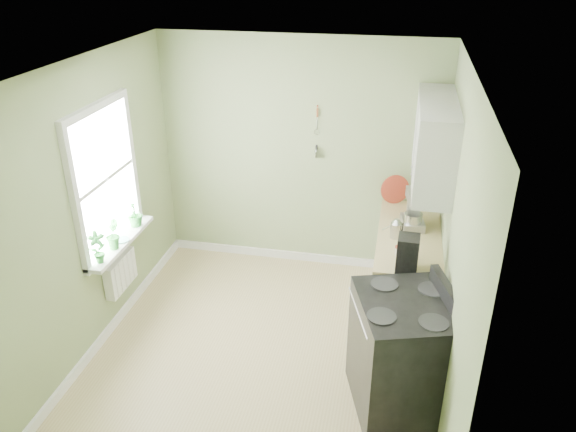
% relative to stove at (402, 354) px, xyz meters
% --- Properties ---
extents(floor, '(3.20, 3.60, 0.02)m').
position_rel_stove_xyz_m(floor, '(-1.28, 0.41, -0.54)').
color(floor, tan).
rests_on(floor, ground).
extents(ceiling, '(3.20, 3.60, 0.02)m').
position_rel_stove_xyz_m(ceiling, '(-1.28, 0.41, 2.18)').
color(ceiling, white).
rests_on(ceiling, wall_back).
extents(wall_back, '(3.20, 0.02, 2.70)m').
position_rel_stove_xyz_m(wall_back, '(-1.28, 2.22, 0.82)').
color(wall_back, '#8B9A69').
rests_on(wall_back, floor).
extents(wall_left, '(0.02, 3.60, 2.70)m').
position_rel_stove_xyz_m(wall_left, '(-2.89, 0.41, 0.82)').
color(wall_left, '#8B9A69').
rests_on(wall_left, floor).
extents(wall_right, '(0.02, 3.60, 2.70)m').
position_rel_stove_xyz_m(wall_right, '(0.33, 0.41, 0.82)').
color(wall_right, '#8B9A69').
rests_on(wall_right, floor).
extents(base_cabinets, '(0.60, 1.60, 0.87)m').
position_rel_stove_xyz_m(base_cabinets, '(0.02, 1.41, -0.09)').
color(base_cabinets, silver).
rests_on(base_cabinets, floor).
extents(countertop, '(0.64, 1.60, 0.04)m').
position_rel_stove_xyz_m(countertop, '(0.01, 1.41, 0.36)').
color(countertop, tan).
rests_on(countertop, base_cabinets).
extents(upper_cabinets, '(0.35, 1.40, 0.80)m').
position_rel_stove_xyz_m(upper_cabinets, '(0.15, 1.51, 1.32)').
color(upper_cabinets, silver).
rests_on(upper_cabinets, wall_right).
extents(window, '(0.06, 1.14, 1.44)m').
position_rel_stove_xyz_m(window, '(-2.86, 0.71, 1.02)').
color(window, white).
rests_on(window, wall_left).
extents(window_sill, '(0.18, 1.14, 0.04)m').
position_rel_stove_xyz_m(window_sill, '(-2.79, 0.71, 0.35)').
color(window_sill, white).
rests_on(window_sill, wall_left).
extents(radiator, '(0.12, 0.50, 0.35)m').
position_rel_stove_xyz_m(radiator, '(-2.82, 0.66, 0.02)').
color(radiator, white).
rests_on(radiator, wall_left).
extents(wall_utensils, '(0.02, 0.14, 0.58)m').
position_rel_stove_xyz_m(wall_utensils, '(-1.08, 2.19, 1.04)').
color(wall_utensils, tan).
rests_on(wall_utensils, wall_back).
extents(stove, '(0.97, 1.03, 1.17)m').
position_rel_stove_xyz_m(stove, '(0.00, 0.00, 0.00)').
color(stove, black).
rests_on(stove, floor).
extents(stand_mixer, '(0.26, 0.38, 0.43)m').
position_rel_stove_xyz_m(stand_mixer, '(0.03, 1.59, 0.56)').
color(stand_mixer, '#B2B2B7').
rests_on(stand_mixer, countertop).
extents(kettle, '(0.19, 0.11, 0.20)m').
position_rel_stove_xyz_m(kettle, '(-0.13, 1.30, 0.48)').
color(kettle, silver).
rests_on(kettle, countertop).
extents(coffee_maker, '(0.20, 0.22, 0.33)m').
position_rel_stove_xyz_m(coffee_maker, '(-0.02, 0.71, 0.54)').
color(coffee_maker, black).
rests_on(coffee_maker, countertop).
extents(red_tray, '(0.33, 0.17, 0.33)m').
position_rel_stove_xyz_m(red_tray, '(-0.18, 2.13, 0.55)').
color(red_tray, '#AA3625').
rests_on(red_tray, countertop).
extents(jar, '(0.08, 0.08, 0.09)m').
position_rel_stove_xyz_m(jar, '(-0.09, 0.96, 0.43)').
color(jar, beige).
rests_on(jar, countertop).
extents(plant_a, '(0.20, 0.20, 0.32)m').
position_rel_stove_xyz_m(plant_a, '(-2.78, 0.27, 0.53)').
color(plant_a, '#206824').
rests_on(plant_a, window_sill).
extents(plant_b, '(0.19, 0.20, 0.30)m').
position_rel_stove_xyz_m(plant_b, '(-2.78, 0.56, 0.52)').
color(plant_b, '#206824').
rests_on(plant_b, window_sill).
extents(plant_c, '(0.16, 0.16, 0.27)m').
position_rel_stove_xyz_m(plant_c, '(-2.78, 1.04, 0.51)').
color(plant_c, '#206824').
rests_on(plant_c, window_sill).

